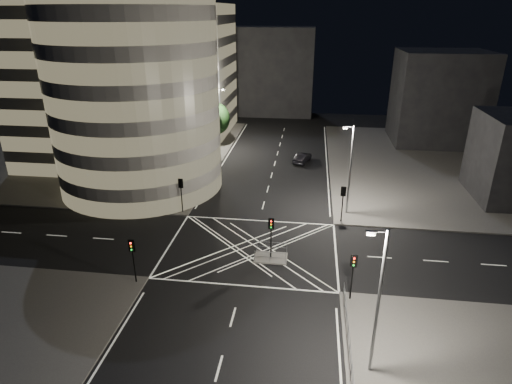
# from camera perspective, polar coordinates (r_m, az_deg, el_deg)

# --- Properties ---
(ground) EXTENTS (120.00, 120.00, 0.00)m
(ground) POSITION_cam_1_polar(r_m,az_deg,el_deg) (41.36, -0.60, -7.57)
(ground) COLOR black
(ground) RESTS_ON ground
(sidewalk_far_left) EXTENTS (42.00, 42.00, 0.15)m
(sidewalk_far_left) POSITION_cam_1_polar(r_m,az_deg,el_deg) (73.97, -20.40, 5.10)
(sidewalk_far_left) COLOR #504E4B
(sidewalk_far_left) RESTS_ON ground
(sidewalk_far_right) EXTENTS (42.00, 42.00, 0.15)m
(sidewalk_far_right) POSITION_cam_1_polar(r_m,az_deg,el_deg) (69.91, 27.12, 2.98)
(sidewalk_far_right) COLOR #504E4B
(sidewalk_far_right) RESTS_ON ground
(central_island) EXTENTS (3.00, 2.00, 0.15)m
(central_island) POSITION_cam_1_polar(r_m,az_deg,el_deg) (39.85, 1.98, -8.76)
(central_island) COLOR slate
(central_island) RESTS_ON ground
(office_tower_curved) EXTENTS (30.00, 29.00, 27.20)m
(office_tower_curved) POSITION_cam_1_polar(r_m,az_deg,el_deg) (60.39, -18.46, 13.91)
(office_tower_curved) COLOR gray
(office_tower_curved) RESTS_ON sidewalk_far_left
(office_block_rear) EXTENTS (24.00, 16.00, 22.00)m
(office_block_rear) POSITION_cam_1_polar(r_m,az_deg,el_deg) (82.43, -12.22, 15.65)
(office_block_rear) COLOR gray
(office_block_rear) RESTS_ON sidewalk_far_left
(building_right_far) EXTENTS (14.00, 12.00, 15.00)m
(building_right_far) POSITION_cam_1_polar(r_m,az_deg,el_deg) (79.24, 23.16, 11.50)
(building_right_far) COLOR black
(building_right_far) RESTS_ON sidewalk_far_right
(building_far_end) EXTENTS (18.00, 8.00, 18.00)m
(building_far_end) POSITION_cam_1_polar(r_m,az_deg,el_deg) (94.44, 1.97, 15.70)
(building_far_end) COLOR black
(building_far_end) RESTS_ON ground
(tree_a) EXTENTS (4.10, 4.10, 6.58)m
(tree_a) POSITION_cam_1_polar(r_m,az_deg,el_deg) (49.77, -11.23, 2.99)
(tree_a) COLOR black
(tree_a) RESTS_ON sidewalk_far_left
(tree_b) EXTENTS (5.04, 5.04, 7.68)m
(tree_b) POSITION_cam_1_polar(r_m,az_deg,el_deg) (55.00, -9.36, 5.67)
(tree_b) COLOR black
(tree_b) RESTS_ON sidewalk_far_left
(tree_c) EXTENTS (4.12, 4.12, 7.20)m
(tree_c) POSITION_cam_1_polar(r_m,az_deg,el_deg) (60.52, -7.78, 7.42)
(tree_c) COLOR black
(tree_c) RESTS_ON sidewalk_far_left
(tree_d) EXTENTS (4.43, 4.43, 7.76)m
(tree_d) POSITION_cam_1_polar(r_m,az_deg,el_deg) (66.04, -6.47, 9.14)
(tree_d) COLOR black
(tree_d) RESTS_ON sidewalk_far_left
(tree_e) EXTENTS (4.52, 4.52, 7.06)m
(tree_e) POSITION_cam_1_polar(r_m,az_deg,el_deg) (71.89, -5.32, 9.72)
(tree_e) COLOR black
(tree_e) RESTS_ON sidewalk_far_left
(traffic_signal_fl) EXTENTS (0.55, 0.22, 4.00)m
(traffic_signal_fl) POSITION_cam_1_polar(r_m,az_deg,el_deg) (47.83, -9.96, 0.38)
(traffic_signal_fl) COLOR black
(traffic_signal_fl) RESTS_ON sidewalk_far_left
(traffic_signal_nl) EXTENTS (0.55, 0.22, 4.00)m
(traffic_signal_nl) POSITION_cam_1_polar(r_m,az_deg,el_deg) (36.46, -16.13, -7.83)
(traffic_signal_nl) COLOR black
(traffic_signal_nl) RESTS_ON sidewalk_near_left
(traffic_signal_fr) EXTENTS (0.55, 0.22, 4.00)m
(traffic_signal_fr) POSITION_cam_1_polar(r_m,az_deg,el_deg) (45.94, 11.52, -0.72)
(traffic_signal_fr) COLOR black
(traffic_signal_fr) RESTS_ON sidewalk_far_right
(traffic_signal_nr) EXTENTS (0.55, 0.22, 4.00)m
(traffic_signal_nr) POSITION_cam_1_polar(r_m,az_deg,el_deg) (33.94, 12.81, -9.94)
(traffic_signal_nr) COLOR black
(traffic_signal_nr) RESTS_ON sidewalk_near_right
(traffic_signal_island) EXTENTS (0.55, 0.22, 4.00)m
(traffic_signal_island) POSITION_cam_1_polar(r_m,az_deg,el_deg) (38.43, 2.03, -5.16)
(traffic_signal_island) COLOR black
(traffic_signal_island) RESTS_ON central_island
(street_lamp_left_near) EXTENTS (1.25, 0.25, 10.00)m
(street_lamp_left_near) POSITION_cam_1_polar(r_m,az_deg,el_deg) (51.78, -9.19, 5.30)
(street_lamp_left_near) COLOR slate
(street_lamp_left_near) RESTS_ON sidewalk_far_left
(street_lamp_left_far) EXTENTS (1.25, 0.25, 10.00)m
(street_lamp_left_far) POSITION_cam_1_polar(r_m,az_deg,el_deg) (68.60, -5.01, 9.89)
(street_lamp_left_far) COLOR slate
(street_lamp_left_far) RESTS_ON sidewalk_far_left
(street_lamp_right_far) EXTENTS (1.25, 0.25, 10.00)m
(street_lamp_right_far) POSITION_cam_1_polar(r_m,az_deg,el_deg) (47.08, 12.40, 3.24)
(street_lamp_right_far) COLOR slate
(street_lamp_right_far) RESTS_ON sidewalk_far_right
(street_lamp_right_near) EXTENTS (1.25, 0.25, 10.00)m
(street_lamp_right_near) POSITION_cam_1_polar(r_m,az_deg,el_deg) (26.67, 15.92, -13.60)
(street_lamp_right_near) COLOR slate
(street_lamp_right_near) RESTS_ON sidewalk_near_right
(railing_near_right) EXTENTS (0.06, 11.70, 1.10)m
(railing_near_right) POSITION_cam_1_polar(r_m,az_deg,el_deg) (30.96, 12.26, -18.74)
(railing_near_right) COLOR slate
(railing_near_right) RESTS_ON sidewalk_near_right
(railing_island_south) EXTENTS (2.80, 0.06, 1.10)m
(railing_island_south) POSITION_cam_1_polar(r_m,az_deg,el_deg) (38.76, 1.86, -8.67)
(railing_island_south) COLOR slate
(railing_island_south) RESTS_ON central_island
(railing_island_north) EXTENTS (2.80, 0.06, 1.10)m
(railing_island_north) POSITION_cam_1_polar(r_m,az_deg,el_deg) (40.29, 2.11, -7.33)
(railing_island_north) COLOR slate
(railing_island_north) RESTS_ON central_island
(sedan) EXTENTS (2.78, 4.73, 1.47)m
(sedan) POSITION_cam_1_polar(r_m,az_deg,el_deg) (64.60, 6.21, 4.57)
(sedan) COLOR black
(sedan) RESTS_ON ground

